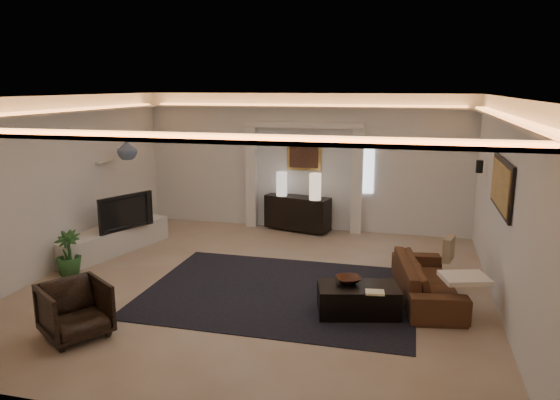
% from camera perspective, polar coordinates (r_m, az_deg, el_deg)
% --- Properties ---
extents(floor, '(7.00, 7.00, 0.00)m').
position_cam_1_polar(floor, '(8.37, -2.37, -9.18)').
color(floor, '#A99C8B').
rests_on(floor, ground).
extents(ceiling, '(7.00, 7.00, 0.00)m').
position_cam_1_polar(ceiling, '(7.79, -2.56, 11.10)').
color(ceiling, white).
rests_on(ceiling, ground).
extents(wall_back, '(7.00, 0.00, 7.00)m').
position_cam_1_polar(wall_back, '(11.30, 2.64, 4.09)').
color(wall_back, silver).
rests_on(wall_back, ground).
extents(wall_front, '(7.00, 0.00, 7.00)m').
position_cam_1_polar(wall_front, '(4.82, -14.56, -7.64)').
color(wall_front, silver).
rests_on(wall_front, ground).
extents(wall_left, '(0.00, 7.00, 7.00)m').
position_cam_1_polar(wall_left, '(9.55, -23.03, 1.59)').
color(wall_left, silver).
rests_on(wall_left, ground).
extents(wall_right, '(0.00, 7.00, 7.00)m').
position_cam_1_polar(wall_right, '(7.73, 23.25, -0.75)').
color(wall_right, silver).
rests_on(wall_right, ground).
extents(cove_soffit, '(7.00, 7.00, 0.04)m').
position_cam_1_polar(cove_soffit, '(7.80, -2.54, 9.04)').
color(cove_soffit, silver).
rests_on(cove_soffit, ceiling).
extents(daylight_slit, '(0.25, 0.03, 1.00)m').
position_cam_1_polar(daylight_slit, '(11.10, 9.46, 3.27)').
color(daylight_slit, white).
rests_on(daylight_slit, wall_back).
extents(area_rug, '(4.00, 3.00, 0.01)m').
position_cam_1_polar(area_rug, '(8.09, -0.02, -9.91)').
color(area_rug, black).
rests_on(area_rug, ground).
extents(pilaster_left, '(0.22, 0.20, 2.20)m').
position_cam_1_polar(pilaster_left, '(11.54, -3.08, 2.50)').
color(pilaster_left, silver).
rests_on(pilaster_left, ground).
extents(pilaster_right, '(0.22, 0.20, 2.20)m').
position_cam_1_polar(pilaster_right, '(11.08, 8.35, 1.98)').
color(pilaster_right, silver).
rests_on(pilaster_right, ground).
extents(alcove_header, '(2.52, 0.20, 0.12)m').
position_cam_1_polar(alcove_header, '(11.11, 2.58, 8.10)').
color(alcove_header, silver).
rests_on(alcove_header, wall_back).
extents(painting_frame, '(0.74, 0.04, 0.74)m').
position_cam_1_polar(painting_frame, '(11.24, 2.62, 5.08)').
color(painting_frame, tan).
rests_on(painting_frame, wall_back).
extents(painting_canvas, '(0.62, 0.02, 0.62)m').
position_cam_1_polar(painting_canvas, '(11.22, 2.59, 5.06)').
color(painting_canvas, '#4C2D1E').
rests_on(painting_canvas, wall_back).
extents(art_panel_frame, '(0.04, 1.64, 0.74)m').
position_cam_1_polar(art_panel_frame, '(7.97, 22.87, 1.48)').
color(art_panel_frame, black).
rests_on(art_panel_frame, wall_right).
extents(art_panel_gold, '(0.02, 1.50, 0.62)m').
position_cam_1_polar(art_panel_gold, '(7.96, 22.69, 1.49)').
color(art_panel_gold, tan).
rests_on(art_panel_gold, wall_right).
extents(wall_sconce, '(0.12, 0.12, 0.22)m').
position_cam_1_polar(wall_sconce, '(9.82, 20.77, 3.41)').
color(wall_sconce, black).
rests_on(wall_sconce, wall_right).
extents(wall_niche, '(0.10, 0.55, 0.04)m').
position_cam_1_polar(wall_niche, '(10.62, -18.34, 4.04)').
color(wall_niche, silver).
rests_on(wall_niche, wall_left).
extents(console, '(1.47, 0.77, 0.70)m').
position_cam_1_polar(console, '(11.27, 1.90, -1.36)').
color(console, '#2B221D').
rests_on(console, ground).
extents(lamp_left, '(0.30, 0.30, 0.51)m').
position_cam_1_polar(lamp_left, '(11.21, 0.18, 2.17)').
color(lamp_left, silver).
rests_on(lamp_left, console).
extents(lamp_right, '(0.30, 0.30, 0.55)m').
position_cam_1_polar(lamp_right, '(10.84, 3.84, 1.79)').
color(lamp_right, '#FFE0B9').
rests_on(lamp_right, console).
extents(media_ledge, '(1.22, 2.52, 0.46)m').
position_cam_1_polar(media_ledge, '(10.40, -17.73, -4.14)').
color(media_ledge, silver).
rests_on(media_ledge, ground).
extents(tv, '(1.09, 0.61, 0.65)m').
position_cam_1_polar(tv, '(10.18, -16.65, -1.20)').
color(tv, black).
rests_on(tv, media_ledge).
extents(figurine, '(0.17, 0.17, 0.36)m').
position_cam_1_polar(figurine, '(11.31, -14.63, -0.47)').
color(figurine, '#342118').
rests_on(figurine, media_ledge).
extents(ginger_jar, '(0.46, 0.46, 0.39)m').
position_cam_1_polar(ginger_jar, '(10.52, -16.22, 5.28)').
color(ginger_jar, '#476571').
rests_on(ginger_jar, wall_niche).
extents(plant, '(0.49, 0.49, 0.74)m').
position_cam_1_polar(plant, '(9.34, -21.91, -5.37)').
color(plant, '#265224').
rests_on(plant, ground).
extents(sofa, '(2.06, 1.09, 0.57)m').
position_cam_1_polar(sofa, '(8.04, 15.61, -8.37)').
color(sofa, black).
rests_on(sofa, ground).
extents(throw_blanket, '(0.70, 0.63, 0.06)m').
position_cam_1_polar(throw_blanket, '(7.51, 19.32, -7.96)').
color(throw_blanket, beige).
rests_on(throw_blanket, sofa).
extents(throw_pillow, '(0.21, 0.40, 0.38)m').
position_cam_1_polar(throw_pillow, '(8.72, 17.78, -5.05)').
color(throw_pillow, '#9A8868').
rests_on(throw_pillow, sofa).
extents(coffee_table, '(1.19, 0.83, 0.40)m').
position_cam_1_polar(coffee_table, '(7.37, 8.45, -10.65)').
color(coffee_table, black).
rests_on(coffee_table, ground).
extents(bowl, '(0.44, 0.44, 0.08)m').
position_cam_1_polar(bowl, '(7.38, 7.38, -8.51)').
color(bowl, '#371E13').
rests_on(bowl, coffee_table).
extents(magazine, '(0.26, 0.20, 0.03)m').
position_cam_1_polar(magazine, '(7.08, 10.22, -9.78)').
color(magazine, '#F6ECBD').
rests_on(magazine, coffee_table).
extents(armchair, '(1.04, 1.04, 0.69)m').
position_cam_1_polar(armchair, '(7.11, -21.28, -11.04)').
color(armchair, black).
rests_on(armchair, ground).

